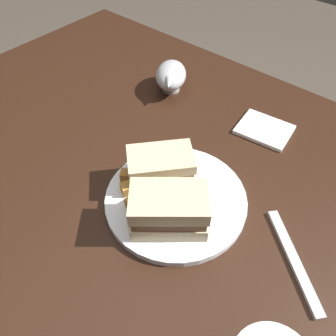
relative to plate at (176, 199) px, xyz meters
The scene contains 14 objects.
ground_plane 0.78m from the plate, 35.30° to the right, with size 6.00×6.00×0.00m, color #4C4238.
dining_table 0.41m from the plate, 35.30° to the right, with size 1.23×0.82×0.77m, color black.
plate is the anchor object (origin of this frame).
sandwich_half_left 0.06m from the plate, 19.38° to the right, with size 0.13×0.13×0.06m.
sandwich_half_right 0.07m from the plate, 116.64° to the left, with size 0.14×0.14×0.07m.
potato_wedge_front 0.07m from the plate, 89.71° to the left, with size 0.05×0.02×0.02m, color #B77F33.
potato_wedge_middle 0.05m from the plate, 80.66° to the left, with size 0.05×0.02×0.02m, color gold.
potato_wedge_back 0.08m from the plate, 27.61° to the left, with size 0.05×0.02×0.02m, color #B77F33.
potato_wedge_left_edge 0.09m from the plate, 12.65° to the left, with size 0.05×0.02×0.02m, color #AD702D.
potato_wedge_right_edge 0.06m from the plate, 49.22° to the left, with size 0.06×0.02×0.02m, color #B77F33.
potato_wedge_stray 0.08m from the plate, 79.63° to the left, with size 0.04×0.02×0.02m, color gold.
gravy_boat 0.35m from the plate, 48.50° to the right, with size 0.12×0.13×0.07m.
napkin 0.27m from the plate, 95.41° to the right, with size 0.11×0.09×0.01m, color white.
fork 0.21m from the plate, behind, with size 0.18×0.02×0.01m, color silver.
Camera 1 is at (-0.31, 0.34, 1.25)m, focal length 35.63 mm.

